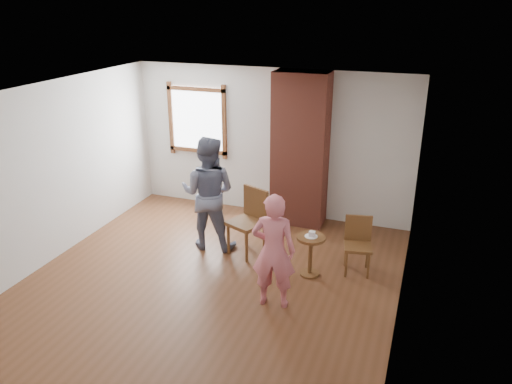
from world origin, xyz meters
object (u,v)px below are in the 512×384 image
dining_chair_right (358,241)px  person_pink (274,251)px  dining_chair_left (250,218)px  man (208,193)px  side_table (311,249)px  stoneware_crock (268,209)px

dining_chair_right → person_pink: (-0.86, -1.22, 0.30)m
dining_chair_left → man: man is taller
dining_chair_left → dining_chair_right: bearing=22.9°
dining_chair_left → side_table: dining_chair_left is taller
side_table → dining_chair_right: bearing=31.2°
dining_chair_left → dining_chair_right: (1.64, -0.00, -0.12)m
person_pink → man: bearing=-48.1°
side_table → man: (-1.71, 0.34, 0.49)m
dining_chair_left → person_pink: bearing=-34.8°
dining_chair_left → dining_chair_right: size_ratio=1.26×
stoneware_crock → side_table: side_table is taller
stoneware_crock → dining_chair_right: bearing=-34.4°
dining_chair_left → side_table: (1.04, -0.36, -0.17)m
dining_chair_right → side_table: dining_chair_right is taller
dining_chair_left → side_table: size_ratio=1.70×
stoneware_crock → man: size_ratio=0.25×
dining_chair_left → stoneware_crock: bearing=117.9°
stoneware_crock → man: (-0.57, -1.21, 0.67)m
dining_chair_right → stoneware_crock: bearing=133.7°
stoneware_crock → side_table: size_ratio=0.75×
stoneware_crock → person_pink: 2.62m
side_table → dining_chair_left: bearing=160.7°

